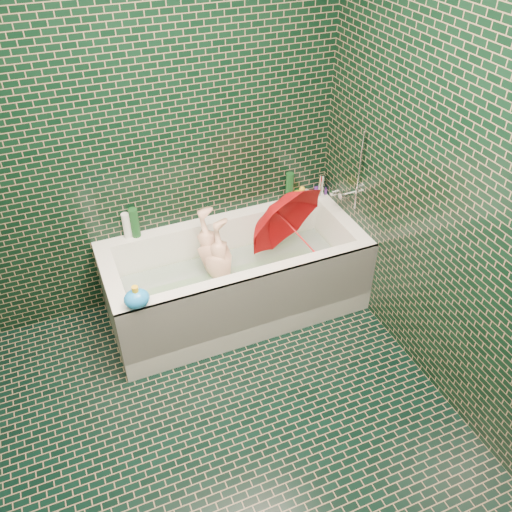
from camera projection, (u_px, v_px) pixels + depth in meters
name	position (u px, v px, depth m)	size (l,w,h in m)	color
floor	(228.00, 448.00, 2.94)	(2.80, 2.80, 0.00)	black
wall_back	(138.00, 132.00, 3.19)	(2.80, 2.80, 0.00)	black
wall_right	(475.00, 203.00, 2.57)	(2.80, 2.80, 0.00)	black
bathtub	(237.00, 285.00, 3.68)	(1.70, 0.75, 0.55)	white
bath_mat	(236.00, 290.00, 3.73)	(1.35, 0.47, 0.01)	#53C928
water	(235.00, 274.00, 3.64)	(1.48, 0.53, 0.00)	silver
faucet	(348.00, 189.00, 3.60)	(0.18, 0.19, 0.55)	silver
child	(220.00, 272.00, 3.64)	(0.34, 0.22, 0.93)	#E1AA8D
umbrella	(296.00, 232.00, 3.53)	(0.57, 0.57, 0.50)	red
soap_bottle_a	(306.00, 197.00, 3.94)	(0.09, 0.10, 0.25)	white
soap_bottle_b	(321.00, 195.00, 3.97)	(0.09, 0.09, 0.20)	#4D217E
soap_bottle_c	(298.00, 200.00, 3.91)	(0.12, 0.12, 0.16)	#13431B
bottle_right_tall	(289.00, 188.00, 3.83)	(0.06, 0.06, 0.23)	#13431B
bottle_right_pump	(322.00, 186.00, 3.89)	(0.05, 0.05, 0.18)	silver
bottle_left_tall	(135.00, 223.00, 3.50)	(0.06, 0.06, 0.21)	#13431B
bottle_left_short	(127.00, 226.00, 3.50)	(0.05, 0.05, 0.18)	white
rubber_duck	(298.00, 193.00, 3.91)	(0.11, 0.07, 0.09)	yellow
bath_toy	(137.00, 298.00, 2.99)	(0.16, 0.14, 0.14)	#1B89F7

